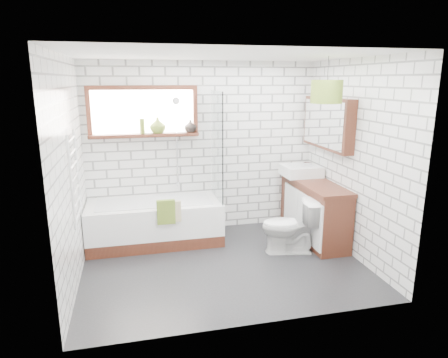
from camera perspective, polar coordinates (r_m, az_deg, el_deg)
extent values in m
cube|color=black|center=(5.10, -0.08, -12.09)|extent=(3.40, 2.60, 0.01)
cube|color=white|center=(4.58, -0.09, 17.36)|extent=(3.40, 2.60, 0.01)
cube|color=white|center=(5.94, -2.95, 4.43)|extent=(3.40, 0.01, 2.50)
cube|color=white|center=(3.46, 4.82, -2.62)|extent=(3.40, 0.01, 2.50)
cube|color=white|center=(4.61, -21.18, 0.69)|extent=(0.01, 2.60, 2.50)
cube|color=white|center=(5.33, 18.10, 2.63)|extent=(0.01, 2.60, 2.50)
cube|color=#3A1910|center=(5.74, -11.44, 9.38)|extent=(1.52, 0.16, 0.68)
cube|color=white|center=(4.62, -20.58, 0.12)|extent=(0.06, 0.52, 1.00)
cube|color=#3A1910|center=(5.74, 14.59, 7.70)|extent=(0.16, 1.20, 0.70)
cylinder|color=silver|center=(5.82, -6.78, 5.16)|extent=(0.02, 0.02, 1.30)
cube|color=white|center=(5.70, -9.83, -6.11)|extent=(1.83, 0.81, 0.59)
cube|color=white|center=(5.55, -1.02, 4.72)|extent=(0.02, 0.72, 1.50)
cube|color=#566F21|center=(5.24, -8.28, -4.68)|extent=(0.24, 0.06, 0.32)
cube|color=tan|center=(5.25, -7.33, -4.62)|extent=(0.21, 0.05, 0.28)
cube|color=#3A1910|center=(5.89, 12.69, -4.31)|extent=(0.47, 1.47, 0.84)
cube|color=white|center=(6.05, 10.94, 1.18)|extent=(0.54, 0.47, 0.16)
cylinder|color=silver|center=(6.11, 12.33, 1.65)|extent=(0.03, 0.03, 0.14)
imported|color=white|center=(5.35, 9.31, -6.69)|extent=(0.54, 0.78, 0.72)
imported|color=#5D7423|center=(5.74, -9.45, 7.39)|extent=(0.25, 0.25, 0.23)
imported|color=black|center=(5.79, -4.82, 7.36)|extent=(0.20, 0.20, 0.18)
cylinder|color=#5D7423|center=(5.73, -11.60, 7.20)|extent=(0.07, 0.07, 0.21)
cylinder|color=#566F21|center=(4.93, 14.45, 11.99)|extent=(0.37, 0.37, 0.27)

